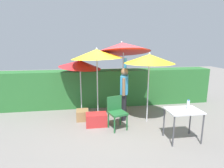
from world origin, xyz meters
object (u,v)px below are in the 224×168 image
Objects in this scene: umbrella_yellow at (122,48)px; person_vendor at (124,90)px; chair_plastic at (116,111)px; cooler_box at (96,120)px; umbrella_rainbow at (80,64)px; folding_table at (183,114)px; umbrella_navy at (149,59)px; umbrella_orange at (97,54)px; bottle_water at (188,105)px; crate_cardboard at (83,115)px.

umbrella_yellow reaches higher than person_vendor.
chair_plastic is 0.68m from cooler_box.
chair_plastic is at bearing -58.13° from umbrella_rainbow.
person_vendor is at bearing 60.16° from chair_plastic.
umbrella_yellow is at bearing 112.53° from folding_table.
umbrella_navy is 1.77m from folding_table.
umbrella_orange is 3.04m from folding_table.
umbrella_rainbow reaches higher than chair_plastic.
folding_table is (0.48, -1.19, -1.22)m from umbrella_navy.
bottle_water is (0.12, 0.03, 0.21)m from folding_table.
umbrella_navy reaches higher than bottle_water.
umbrella_orange is 5.57× the size of crate_cardboard.
umbrella_orange is at bearing 34.50° from crate_cardboard.
bottle_water is (2.14, -1.10, 0.71)m from cooler_box.
cooler_box is 2.48× the size of bottle_water.
cooler_box is at bearing -50.46° from crate_cardboard.
umbrella_rainbow is 7.74× the size of bottle_water.
cooler_box reaches higher than crate_cardboard.
chair_plastic is (0.96, -1.55, -1.13)m from umbrella_rainbow.
folding_table is at bearing -68.05° from umbrella_navy.
bottle_water is (2.03, -1.92, -1.11)m from umbrella_orange.
folding_table is (2.44, -2.44, -0.97)m from umbrella_rainbow.
umbrella_yellow reaches higher than umbrella_navy.
cooler_box is 0.62m from crate_cardboard.
bottle_water is (2.53, -1.58, 0.73)m from crate_cardboard.
umbrella_navy is at bearing 16.52° from chair_plastic.
chair_plastic is (0.43, -1.06, -1.49)m from umbrella_orange.
umbrella_yellow is at bearing 26.74° from umbrella_orange.
umbrella_navy is at bearing -32.64° from umbrella_rainbow.
umbrella_orange is 9.13× the size of bottle_water.
umbrella_rainbow is 1.70m from crate_cardboard.
cooler_box is at bearing -72.13° from umbrella_rainbow.
umbrella_orange reaches higher than crate_cardboard.
umbrella_navy reaches higher than cooler_box.
umbrella_orange is 0.86× the size of umbrella_yellow.
umbrella_yellow is at bearing 72.68° from chair_plastic.
umbrella_rainbow is 2.09× the size of chair_plastic.
umbrella_rainbow reaches higher than crate_cardboard.
person_vendor is 1.93m from bottle_water.
umbrella_navy is 2.30m from cooler_box.
umbrella_navy is at bearing 117.56° from bottle_water.
person_vendor is at bearing 126.52° from folding_table.
umbrella_yellow reaches higher than folding_table.
chair_plastic is 1.85m from bottle_water.
cooler_box is (0.42, -1.31, -1.46)m from umbrella_rainbow.
umbrella_yellow reaches higher than crate_cardboard.
folding_table is at bearing -29.36° from cooler_box.
umbrella_rainbow is 3.13× the size of cooler_box.
umbrella_navy is at bearing 2.10° from cooler_box.
umbrella_orange is 3.69× the size of cooler_box.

